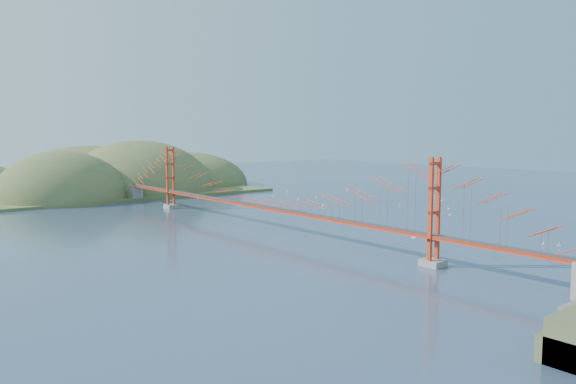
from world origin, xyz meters
TOP-DOWN VIEW (x-y plane):
  - ground at (0.00, 0.00)m, footprint 320.00×320.00m
  - bridge at (0.00, 0.18)m, footprint 2.20×94.40m
  - far_headlands at (2.21, 68.52)m, footprint 84.00×58.00m
  - sailboat_7 at (34.15, 37.07)m, footprint 0.53×0.44m
  - sailboat_15 at (26.95, 33.44)m, footprint 0.60×0.60m
  - sailboat_3 at (23.91, 13.38)m, footprint 0.65×0.63m
  - sailboat_8 at (32.21, 24.70)m, footprint 0.54×0.54m
  - sailboat_16 at (26.36, 23.96)m, footprint 0.57×0.52m
  - sailboat_17 at (49.23, 32.14)m, footprint 0.47×0.39m
  - sailboat_9 at (50.14, 4.93)m, footprint 0.64×0.64m
  - sailboat_11 at (52.67, 8.83)m, footprint 0.70×0.70m
  - sailboat_10 at (21.38, -33.35)m, footprint 0.58×0.58m
  - sailboat_4 at (36.45, 4.98)m, footprint 0.56×0.56m
  - sailboat_6 at (20.29, -31.84)m, footprint 0.54×0.54m
  - sailboat_5 at (40.09, -3.87)m, footprint 0.42×0.50m
  - sailboat_12 at (12.44, 41.56)m, footprint 0.59×0.53m
  - sailboat_1 at (33.62, -8.59)m, footprint 0.57×0.59m
  - sailboat_0 at (11.48, -18.33)m, footprint 0.62×0.66m
  - sailboat_extra_0 at (44.32, 1.82)m, footprint 0.54×0.54m

SIDE VIEW (x-z plane):
  - ground at x=0.00m, z-range 0.00..0.00m
  - far_headlands at x=2.21m, z-range -12.50..12.50m
  - sailboat_17 at x=49.23m, z-range -0.14..0.41m
  - sailboat_6 at x=20.29m, z-range -0.15..0.41m
  - sailboat_extra_0 at x=44.32m, z-range -0.15..0.42m
  - sailboat_4 at x=36.45m, z-range -0.15..0.43m
  - sailboat_8 at x=32.21m, z-range -0.16..0.43m
  - sailboat_5 at x=40.09m, z-range -0.16..0.43m
  - sailboat_7 at x=34.15m, z-range -0.17..0.45m
  - sailboat_10 at x=21.38m, z-range -0.17..0.45m
  - sailboat_16 at x=26.36m, z-range -0.17..0.46m
  - sailboat_1 at x=33.62m, z-range -0.18..0.48m
  - sailboat_15 at x=26.95m, z-range -0.18..0.48m
  - sailboat_12 at x=12.44m, z-range -0.18..0.48m
  - sailboat_9 at x=50.14m, z-range -0.19..0.50m
  - sailboat_3 at x=23.91m, z-range -0.21..0.52m
  - sailboat_11 at x=52.67m, z-range -0.21..0.53m
  - sailboat_0 at x=11.48m, z-range -0.21..0.53m
  - bridge at x=0.00m, z-range 1.01..13.01m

